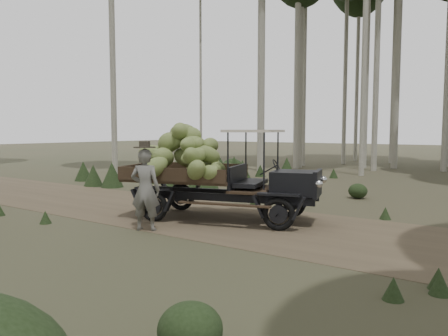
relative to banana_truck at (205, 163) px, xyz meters
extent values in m
plane|color=#473D2B|center=(0.74, 0.18, -1.35)|extent=(120.00, 120.00, 0.00)
cube|color=brown|center=(0.74, 0.18, -1.34)|extent=(70.00, 4.00, 0.01)
cube|color=black|center=(2.03, 0.64, -0.39)|extent=(1.16, 1.13, 0.52)
cube|color=black|center=(2.53, 0.79, -0.39)|extent=(0.35, 0.94, 0.59)
cube|color=black|center=(0.75, 0.27, -0.30)|extent=(0.44, 1.30, 0.52)
cube|color=#38281C|center=(-0.53, -0.09, -0.39)|extent=(3.03, 2.38, 0.08)
cube|color=#38281C|center=(-0.77, 0.73, -0.22)|extent=(2.58, 0.79, 0.30)
cube|color=#38281C|center=(-0.30, -0.92, -0.22)|extent=(2.58, 0.79, 0.30)
cube|color=#38281C|center=(-1.82, -0.46, -0.22)|extent=(0.53, 1.66, 0.30)
cube|color=beige|center=(1.14, 0.39, 0.77)|extent=(1.50, 1.86, 0.06)
cube|color=black|center=(0.33, 0.53, -0.76)|extent=(4.23, 1.30, 0.17)
cube|color=black|center=(0.53, -0.17, -0.76)|extent=(4.23, 1.30, 0.17)
torus|color=black|center=(1.63, 1.32, -0.98)|extent=(0.73, 0.33, 0.72)
torus|color=black|center=(2.05, -0.14, -0.98)|extent=(0.73, 0.33, 0.72)
torus|color=black|center=(-1.20, 0.51, -0.98)|extent=(0.73, 0.33, 0.72)
torus|color=black|center=(-0.78, -0.96, -0.98)|extent=(0.73, 0.33, 0.72)
sphere|color=beige|center=(2.48, 1.22, -0.35)|extent=(0.17, 0.17, 0.17)
sphere|color=beige|center=(2.72, 0.40, -0.35)|extent=(0.17, 0.17, 0.17)
ellipsoid|color=olive|center=(0.44, -0.10, -0.18)|extent=(0.81, 0.98, 0.69)
ellipsoid|color=olive|center=(-0.58, -0.05, 0.11)|extent=(0.81, 0.48, 0.63)
ellipsoid|color=olive|center=(-0.25, -0.14, 0.46)|extent=(0.64, 0.75, 0.39)
ellipsoid|color=olive|center=(-0.67, -0.02, 0.74)|extent=(0.76, 0.57, 0.39)
ellipsoid|color=olive|center=(-0.15, 0.26, -0.20)|extent=(0.88, 0.69, 0.49)
ellipsoid|color=olive|center=(0.03, -0.47, 0.18)|extent=(0.71, 0.80, 0.55)
ellipsoid|color=olive|center=(-0.91, -0.26, 0.49)|extent=(0.79, 0.55, 0.68)
ellipsoid|color=olive|center=(-0.44, -0.03, 0.66)|extent=(0.70, 0.61, 0.43)
ellipsoid|color=olive|center=(0.50, -0.53, -0.19)|extent=(0.86, 0.66, 0.59)
ellipsoid|color=olive|center=(0.06, -0.02, 0.22)|extent=(0.77, 0.85, 0.58)
ellipsoid|color=olive|center=(-0.92, -0.15, 0.49)|extent=(0.88, 0.62, 0.43)
ellipsoid|color=olive|center=(-0.67, -0.10, 0.73)|extent=(0.80, 0.89, 0.67)
ellipsoid|color=olive|center=(-0.57, 0.50, -0.13)|extent=(0.87, 0.76, 0.60)
ellipsoid|color=olive|center=(0.02, -0.51, 0.16)|extent=(0.78, 0.95, 0.70)
ellipsoid|color=olive|center=(-0.23, -0.11, 0.45)|extent=(0.69, 0.57, 0.40)
ellipsoid|color=olive|center=(-0.61, 0.00, 0.73)|extent=(0.72, 0.90, 0.42)
ellipsoid|color=olive|center=(0.01, 0.25, -0.20)|extent=(0.82, 0.72, 0.36)
ellipsoid|color=olive|center=(-0.70, -0.69, 0.16)|extent=(0.62, 0.83, 0.57)
ellipsoid|color=olive|center=(-0.26, -0.24, 0.42)|extent=(0.59, 0.89, 0.49)
ellipsoid|color=olive|center=(-0.58, -0.22, 0.74)|extent=(0.69, 0.79, 0.55)
ellipsoid|color=olive|center=(-0.28, 0.69, -0.20)|extent=(0.99, 0.92, 0.62)
ellipsoid|color=olive|center=(-1.37, -0.32, 0.17)|extent=(0.98, 0.81, 0.60)
ellipsoid|color=olive|center=(-0.11, 0.36, 0.41)|extent=(0.67, 0.90, 0.41)
ellipsoid|color=olive|center=(-0.65, -1.07, -0.07)|extent=(0.81, 0.92, 0.72)
ellipsoid|color=olive|center=(0.36, -0.78, -0.09)|extent=(0.85, 0.80, 0.67)
imported|color=#615F59|center=(-0.28, -1.71, -0.47)|extent=(0.75, 0.64, 1.75)
cylinder|color=#302B22|center=(-0.28, -1.71, 0.43)|extent=(0.62, 0.62, 0.02)
cylinder|color=#302B22|center=(-0.28, -1.71, 0.49)|extent=(0.31, 0.31, 0.14)
cylinder|color=#B2AD9E|center=(-4.32, 14.38, 6.05)|extent=(0.38, 0.38, 14.80)
cylinder|color=#B2AD9E|center=(-4.26, 13.94, 6.91)|extent=(0.33, 0.33, 16.51)
cylinder|color=#B2AD9E|center=(-3.13, 18.35, 7.02)|extent=(0.24, 0.24, 16.73)
cylinder|color=#B2AD9E|center=(-1.25, 16.40, 7.01)|extent=(0.29, 0.29, 16.72)
cylinder|color=#B2AD9E|center=(0.23, 17.07, 7.65)|extent=(0.34, 0.34, 17.98)
cylinder|color=#B2AD9E|center=(-3.44, 21.57, 6.79)|extent=(0.24, 0.24, 16.26)
cylinder|color=#B2AD9E|center=(-16.61, 21.18, 9.92)|extent=(0.21, 0.21, 22.53)
ellipsoid|color=#233319|center=(-4.90, 4.91, -0.87)|extent=(1.17, 1.17, 0.93)
cone|color=#233319|center=(-3.42, 4.35, -0.70)|extent=(1.17, 1.17, 1.29)
cone|color=#233319|center=(-9.01, 3.35, -0.93)|extent=(0.74, 0.74, 0.82)
ellipsoid|color=#233319|center=(-5.16, 8.88, -0.95)|extent=(0.97, 0.97, 0.77)
cone|color=#233319|center=(-6.40, 2.65, -0.88)|extent=(0.84, 0.84, 0.94)
cone|color=#233319|center=(-0.72, 10.37, -1.13)|extent=(0.39, 0.39, 0.44)
ellipsoid|color=#233319|center=(2.02, 5.21, -1.11)|extent=(0.58, 0.58, 0.46)
cone|color=#233319|center=(-4.27, 7.38, -1.05)|extent=(0.53, 0.53, 0.59)
ellipsoid|color=#233319|center=(3.77, -5.18, -1.09)|extent=(0.63, 0.63, 0.50)
cone|color=#233319|center=(-3.42, 7.04, -0.90)|extent=(0.81, 0.81, 0.90)
cone|color=#233319|center=(-1.88, 8.07, -0.84)|extent=(0.91, 0.91, 1.01)
cone|color=#233319|center=(-3.73, 9.06, -1.07)|extent=(0.50, 0.50, 0.55)
ellipsoid|color=#233319|center=(-3.94, 6.61, -0.94)|extent=(0.99, 0.99, 0.79)
cone|color=#233319|center=(-3.81, 2.97, -1.09)|extent=(0.47, 0.47, 0.52)
cone|color=#233319|center=(-3.49, 5.56, -0.81)|extent=(0.96, 0.96, 1.07)
cone|color=#233319|center=(-6.08, 4.73, -0.68)|extent=(1.20, 1.20, 1.33)
cone|color=#233319|center=(-5.87, 4.90, -0.73)|extent=(1.12, 1.12, 1.24)
cone|color=#233319|center=(-4.68, 8.32, -0.87)|extent=(0.85, 0.85, 0.95)
cone|color=#233319|center=(-7.23, 2.45, -0.94)|extent=(0.74, 0.74, 0.82)
cone|color=#233319|center=(5.01, -2.68, -1.20)|extent=(0.27, 0.27, 0.30)
cone|color=#233319|center=(-0.01, 2.31, -1.20)|extent=(0.27, 0.27, 0.30)
cone|color=#233319|center=(3.59, 2.41, -1.20)|extent=(0.27, 0.27, 0.30)
cone|color=#233319|center=(-1.53, 2.75, -1.20)|extent=(0.27, 0.27, 0.30)
cone|color=#233319|center=(5.41, -1.94, -1.20)|extent=(0.27, 0.27, 0.30)
cone|color=#233319|center=(5.46, -2.15, -1.20)|extent=(0.27, 0.27, 0.30)
cone|color=#233319|center=(-2.66, -2.54, -1.20)|extent=(0.27, 0.27, 0.30)
cone|color=#233319|center=(1.14, 3.12, -1.20)|extent=(0.27, 0.27, 0.30)
cone|color=#233319|center=(1.24, 2.57, -1.20)|extent=(0.27, 0.27, 0.30)
cone|color=#233319|center=(-2.35, 2.34, -1.20)|extent=(0.27, 0.27, 0.30)
camera|label=1|loc=(6.31, -8.26, 0.79)|focal=35.00mm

